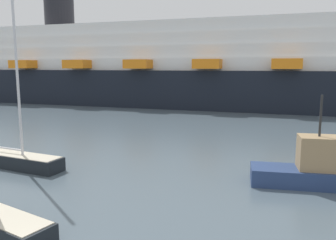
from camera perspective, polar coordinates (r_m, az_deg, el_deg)
The scene contains 3 objects.
sailboat_0 at distance 26.75m, azimuth -23.71°, elevation -5.66°, with size 7.46×2.47×14.38m.
fishing_boat_1 at distance 22.51m, azimuth 22.83°, elevation -7.54°, with size 7.15×2.95×5.48m.
cruise_ship at distance 65.73m, azimuth -2.13°, elevation 8.46°, with size 116.50×19.65×20.58m.
Camera 1 is at (7.72, -7.65, 7.12)m, focal length 36.86 mm.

